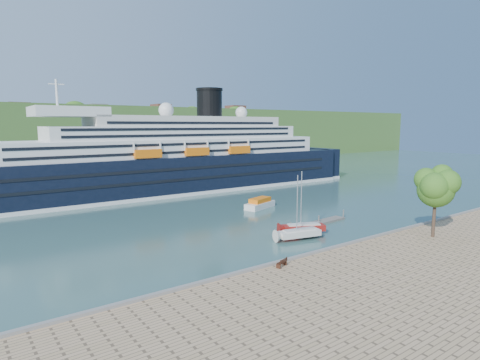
% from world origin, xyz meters
% --- Properties ---
extents(ground, '(400.00, 400.00, 0.00)m').
position_xyz_m(ground, '(0.00, 0.00, 0.00)').
color(ground, '#2F5451').
rests_on(ground, ground).
extents(far_hillside, '(400.00, 50.00, 24.00)m').
position_xyz_m(far_hillside, '(0.00, 145.00, 12.00)').
color(far_hillside, '#3B6327').
rests_on(far_hillside, ground).
extents(quay_coping, '(220.00, 0.50, 0.30)m').
position_xyz_m(quay_coping, '(0.00, -0.20, 1.15)').
color(quay_coping, slate).
rests_on(quay_coping, promenade).
extents(cruise_ship, '(115.58, 18.23, 25.91)m').
position_xyz_m(cruise_ship, '(1.24, 56.70, 12.96)').
color(cruise_ship, black).
rests_on(cruise_ship, ground).
extents(park_bench, '(1.79, 1.17, 1.06)m').
position_xyz_m(park_bench, '(-13.22, -1.24, 1.53)').
color(park_bench, '#442113').
rests_on(park_bench, promenade).
extents(promenade_tree, '(6.61, 6.61, 10.94)m').
position_xyz_m(promenade_tree, '(11.94, -4.74, 6.47)').
color(promenade_tree, '#2D5817').
rests_on(promenade_tree, promenade).
extents(floating_pontoon, '(15.97, 3.26, 0.35)m').
position_xyz_m(floating_pontoon, '(5.79, 12.40, 0.18)').
color(floating_pontoon, slate).
rests_on(floating_pontoon, ground).
extents(sailboat_white_near, '(7.26, 3.52, 9.04)m').
position_xyz_m(sailboat_white_near, '(-1.71, 7.69, 4.52)').
color(sailboat_white_near, silver).
rests_on(sailboat_white_near, ground).
extents(sailboat_red, '(7.29, 4.89, 9.22)m').
position_xyz_m(sailboat_red, '(1.02, 9.56, 4.61)').
color(sailboat_red, maroon).
rests_on(sailboat_red, ground).
extents(tender_launch, '(7.99, 4.80, 2.09)m').
position_xyz_m(tender_launch, '(7.63, 28.43, 1.04)').
color(tender_launch, orange).
rests_on(tender_launch, ground).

